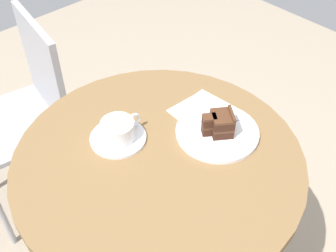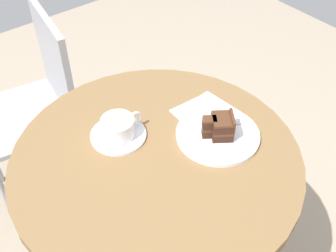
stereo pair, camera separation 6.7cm
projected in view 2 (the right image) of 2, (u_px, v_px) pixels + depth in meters
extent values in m
cylinder|color=brown|center=(156.00, 160.00, 1.15)|extent=(0.79, 0.79, 0.03)
cylinder|color=silver|center=(158.00, 233.00, 1.40)|extent=(0.07, 0.07, 0.70)
cylinder|color=white|center=(118.00, 135.00, 1.19)|extent=(0.16, 0.16, 0.01)
cylinder|color=white|center=(118.00, 127.00, 1.16)|extent=(0.09, 0.09, 0.06)
cylinder|color=#D6B789|center=(117.00, 120.00, 1.15)|extent=(0.08, 0.08, 0.00)
torus|color=white|center=(134.00, 119.00, 1.19)|extent=(0.05, 0.01, 0.05)
cube|color=silver|center=(113.00, 145.00, 1.15)|extent=(0.05, 0.06, 0.00)
ellipsoid|color=silver|center=(97.00, 142.00, 1.16)|extent=(0.02, 0.02, 0.00)
cylinder|color=white|center=(218.00, 135.00, 1.19)|extent=(0.24, 0.24, 0.01)
cube|color=#381E14|center=(221.00, 132.00, 1.17)|extent=(0.08, 0.09, 0.02)
cube|color=#381E14|center=(209.00, 132.00, 1.17)|extent=(0.05, 0.05, 0.02)
cube|color=#4C2B19|center=(222.00, 127.00, 1.16)|extent=(0.08, 0.09, 0.01)
cube|color=#4C2B19|center=(209.00, 128.00, 1.16)|extent=(0.05, 0.05, 0.01)
cube|color=#381E14|center=(222.00, 123.00, 1.15)|extent=(0.08, 0.09, 0.02)
cube|color=#381E14|center=(209.00, 124.00, 1.15)|extent=(0.05, 0.05, 0.02)
cube|color=#4C2B19|center=(223.00, 119.00, 1.14)|extent=(0.08, 0.09, 0.01)
cube|color=#4C2B19|center=(210.00, 119.00, 1.14)|extent=(0.05, 0.05, 0.01)
cube|color=#4C2B19|center=(231.00, 125.00, 1.16)|extent=(0.04, 0.06, 0.07)
cube|color=silver|center=(216.00, 122.00, 1.21)|extent=(0.09, 0.07, 0.00)
cube|color=silver|center=(240.00, 122.00, 1.21)|extent=(0.04, 0.04, 0.00)
cube|color=silver|center=(204.00, 114.00, 1.26)|extent=(0.16, 0.16, 0.00)
cube|color=silver|center=(209.00, 111.00, 1.26)|extent=(0.15, 0.15, 0.00)
cylinder|color=#9E9EA3|center=(6.00, 199.00, 1.67)|extent=(0.02, 0.02, 0.46)
cylinder|color=#9E9EA3|center=(58.00, 124.00, 1.99)|extent=(0.02, 0.02, 0.46)
cylinder|color=#9E9EA3|center=(83.00, 169.00, 1.79)|extent=(0.02, 0.02, 0.46)
cube|color=#9E9EA3|center=(22.00, 117.00, 1.67)|extent=(0.44, 0.44, 0.02)
cube|color=#9E9EA3|center=(55.00, 62.00, 1.59)|extent=(0.08, 0.36, 0.39)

